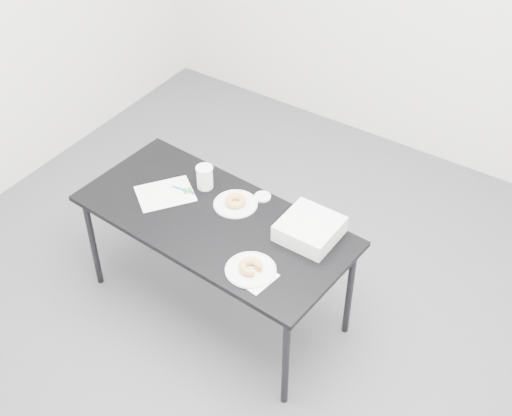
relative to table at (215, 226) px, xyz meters
The scene contains 13 objects.
floor 0.64m from the table, 18.88° to the left, with size 4.00×4.00×0.00m, color #4F4F54.
table is the anchor object (origin of this frame).
scorecard 0.34m from the table, behind, with size 0.23×0.30×0.00m, color white.
logo_patch 0.28m from the table, 158.46° to the left, with size 0.05×0.05×0.00m, color green.
pen 0.29m from the table, 161.55° to the left, with size 0.01×0.01×0.14m, color #0C7487.
napkin 0.47m from the table, 29.50° to the right, with size 0.17×0.17×0.00m, color white.
plate_near 0.43m from the table, 29.37° to the right, with size 0.25×0.25×0.01m, color white.
donut_near 0.43m from the table, 29.37° to the right, with size 0.12×0.12×0.04m, color gold.
plate_far 0.17m from the table, 79.49° to the left, with size 0.24×0.24×0.01m, color white.
donut_far 0.17m from the table, 79.49° to the left, with size 0.11×0.11×0.04m, color gold.
coffee_cup 0.29m from the table, 136.49° to the left, with size 0.09×0.09×0.13m, color white.
cup_lid 0.31m from the table, 67.35° to the left, with size 0.09×0.09×0.01m, color white.
bakery_box 0.51m from the table, 18.57° to the left, with size 0.28×0.28×0.09m, color white.
Camera 1 is at (1.55, -2.23, 3.14)m, focal length 50.00 mm.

